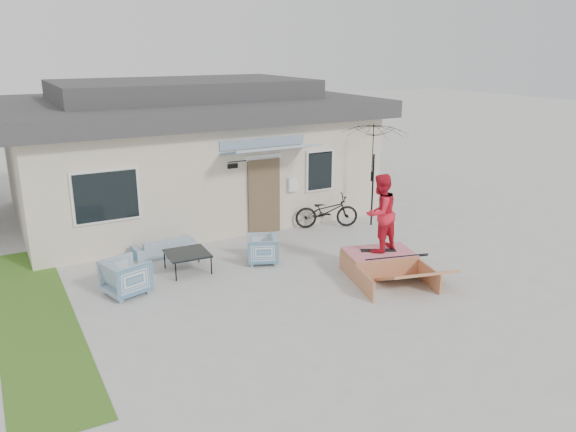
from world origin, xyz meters
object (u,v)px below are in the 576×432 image
armchair_left (126,275)px  patio_umbrella (374,166)px  coffee_table (188,262)px  bicycle (327,208)px  skate_ramp (379,262)px  armchair_right (262,248)px  skateboard (378,250)px  skater (380,212)px  loveseat (164,243)px

armchair_left → patio_umbrella: (7.45, 1.42, 1.32)m
armchair_left → coffee_table: (1.55, 0.58, -0.19)m
bicycle → skate_ramp: size_ratio=0.90×
armchair_right → skateboard: size_ratio=0.92×
armchair_left → skater: size_ratio=0.47×
armchair_right → skater: bearing=72.7°
armchair_left → coffee_table: armchair_left is taller
loveseat → patio_umbrella: bearing=172.5°
armchair_left → skateboard: size_ratio=1.05×
patio_umbrella → skateboard: bearing=-124.4°
bicycle → skate_ramp: bicycle is taller
skater → coffee_table: bearing=-44.1°
armchair_right → bicycle: bearing=142.9°
loveseat → patio_umbrella: size_ratio=0.65×
loveseat → coffee_table: size_ratio=1.64×
armchair_right → skater: size_ratio=0.42×
armchair_left → skater: bearing=-122.9°
loveseat → skate_ramp: size_ratio=0.77×
loveseat → skate_ramp: (4.02, -3.50, -0.05)m
skate_ramp → coffee_table: bearing=164.5°
skate_ramp → armchair_right: bearing=152.4°
skater → armchair_right: bearing=-55.9°
skateboard → skater: 0.92m
coffee_table → patio_umbrella: (5.91, 0.84, 1.52)m
armchair_right → coffee_table: 1.81m
coffee_table → skateboard: bearing=-28.8°
loveseat → armchair_right: bearing=136.6°
armchair_left → skateboard: 5.64m
armchair_left → skater: (5.42, -1.55, 1.03)m
skater → armchair_left: bearing=-31.3°
armchair_left → patio_umbrella: bearing=-96.2°
armchair_left → coffee_table: bearing=-86.5°
coffee_table → bicycle: size_ratio=0.52×
bicycle → loveseat: bearing=110.1°
bicycle → patio_umbrella: 1.78m
patio_umbrella → skateboard: 3.80m
coffee_table → skater: (3.87, -2.13, 1.22)m
skateboard → skate_ramp: bearing=-77.6°
loveseat → skater: size_ratio=0.86×
armchair_left → loveseat: bearing=-53.0°
coffee_table → skater: size_ratio=0.52×
patio_umbrella → skateboard: patio_umbrella is taller
loveseat → coffee_table: 1.34m
loveseat → armchair_left: armchair_left is taller
loveseat → bicycle: bicycle is taller
patio_umbrella → skater: skater is taller
loveseat → bicycle: (4.79, -0.04, 0.28)m
skate_ramp → skateboard: size_ratio=2.49×
coffee_table → skateboard: (3.87, -2.13, 0.30)m
bicycle → skater: size_ratio=1.02×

